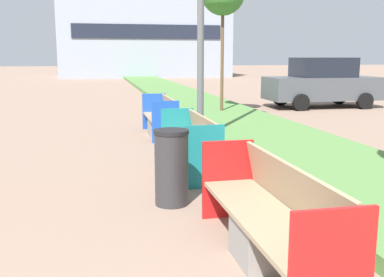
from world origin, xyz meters
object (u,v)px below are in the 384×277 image
(bench_blue_frame, at_px, (161,120))
(litter_bin, at_px, (172,167))
(bench_red_frame, at_px, (269,223))
(bench_teal_frame, at_px, (191,149))
(parked_car_distant, at_px, (322,83))

(bench_blue_frame, bearing_deg, litter_bin, -96.69)
(bench_red_frame, distance_m, bench_teal_frame, 3.51)
(bench_red_frame, bearing_deg, litter_bin, 108.65)
(bench_blue_frame, bearing_deg, parked_car_distant, 35.01)
(bench_blue_frame, xyz_separation_m, parked_car_distant, (6.82, 4.78, 0.55))
(bench_blue_frame, height_order, litter_bin, litter_bin)
(bench_red_frame, relative_size, litter_bin, 2.50)
(litter_bin, distance_m, parked_car_distant, 12.46)
(bench_blue_frame, distance_m, litter_bin, 5.26)
(bench_red_frame, xyz_separation_m, bench_teal_frame, (-0.00, 3.51, -0.01))
(bench_red_frame, bearing_deg, parked_car_distant, 60.05)
(litter_bin, bearing_deg, bench_teal_frame, 69.92)
(bench_red_frame, distance_m, parked_car_distant, 13.66)
(bench_teal_frame, distance_m, bench_blue_frame, 3.54)
(bench_red_frame, xyz_separation_m, bench_blue_frame, (-0.01, 7.05, -0.01))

